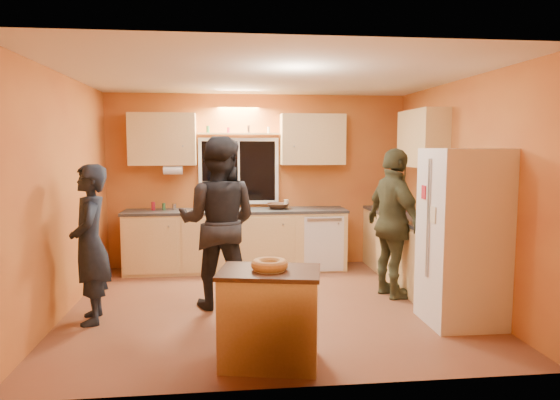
{
  "coord_description": "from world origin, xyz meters",
  "views": [
    {
      "loc": [
        -0.52,
        -5.57,
        1.81
      ],
      "look_at": [
        0.15,
        0.4,
        1.17
      ],
      "focal_mm": 32.0,
      "sensor_mm": 36.0,
      "label": 1
    }
  ],
  "objects": [
    {
      "name": "utensil_crock",
      "position": [
        -0.73,
        1.72,
        0.99
      ],
      "size": [
        0.14,
        0.14,
        0.17
      ],
      "primitive_type": "cylinder",
      "color": "beige",
      "rests_on": "back_counter"
    },
    {
      "name": "person_right",
      "position": [
        1.5,
        0.16,
        0.9
      ],
      "size": [
        0.66,
        1.13,
        1.8
      ],
      "primitive_type": "imported",
      "rotation": [
        0.0,
        0.0,
        1.8
      ],
      "color": "#393C26",
      "rests_on": "ground"
    },
    {
      "name": "back_counter",
      "position": [
        0.01,
        1.7,
        0.45
      ],
      "size": [
        4.23,
        0.62,
        0.9
      ],
      "color": "tan",
      "rests_on": "ground"
    },
    {
      "name": "island",
      "position": [
        -0.16,
        -1.56,
        0.41
      ],
      "size": [
        0.93,
        0.72,
        0.8
      ],
      "rotation": [
        0.0,
        0.0,
        -0.2
      ],
      "color": "tan",
      "rests_on": "ground"
    },
    {
      "name": "bundt_pastry",
      "position": [
        -0.16,
        -1.56,
        0.85
      ],
      "size": [
        0.31,
        0.31,
        0.09
      ],
      "primitive_type": "torus",
      "color": "#B28B49",
      "rests_on": "island"
    },
    {
      "name": "refrigerator",
      "position": [
        1.89,
        -0.8,
        0.9
      ],
      "size": [
        0.72,
        0.7,
        1.8
      ],
      "primitive_type": "cube",
      "color": "silver",
      "rests_on": "ground"
    },
    {
      "name": "person_left",
      "position": [
        -1.9,
        -0.33,
        0.82
      ],
      "size": [
        0.5,
        0.66,
        1.64
      ],
      "primitive_type": "imported",
      "rotation": [
        0.0,
        0.0,
        -1.38
      ],
      "color": "black",
      "rests_on": "ground"
    },
    {
      "name": "ground",
      "position": [
        0.0,
        0.0,
        0.0
      ],
      "size": [
        4.5,
        4.5,
        0.0
      ],
      "primitive_type": "plane",
      "color": "brown",
      "rests_on": "ground"
    },
    {
      "name": "potted_plant",
      "position": [
        1.94,
        -0.28,
        1.03
      ],
      "size": [
        0.29,
        0.26,
        0.26
      ],
      "primitive_type": "imported",
      "rotation": [
        0.0,
        0.0,
        -0.28
      ],
      "color": "gray",
      "rests_on": "right_counter"
    },
    {
      "name": "right_counter",
      "position": [
        1.95,
        0.5,
        0.45
      ],
      "size": [
        0.62,
        1.84,
        0.9
      ],
      "color": "tan",
      "rests_on": "ground"
    },
    {
      "name": "room_shell",
      "position": [
        0.12,
        0.41,
        1.62
      ],
      "size": [
        4.54,
        4.04,
        2.61
      ],
      "color": "orange",
      "rests_on": "ground"
    },
    {
      "name": "mixing_bowl",
      "position": [
        0.27,
        1.73,
        0.94
      ],
      "size": [
        0.4,
        0.4,
        0.08
      ],
      "primitive_type": "imported",
      "rotation": [
        0.0,
        0.0,
        -0.22
      ],
      "color": "black",
      "rests_on": "back_counter"
    },
    {
      "name": "red_box",
      "position": [
        2.02,
        1.3,
        0.94
      ],
      "size": [
        0.17,
        0.13,
        0.07
      ],
      "primitive_type": "cube",
      "rotation": [
        0.0,
        0.0,
        -0.07
      ],
      "color": "#AA1A29",
      "rests_on": "right_counter"
    },
    {
      "name": "person_center",
      "position": [
        -0.59,
        0.04,
        0.97
      ],
      "size": [
        1.07,
        0.91,
        1.93
      ],
      "primitive_type": "imported",
      "rotation": [
        0.0,
        0.0,
        2.93
      ],
      "color": "black",
      "rests_on": "ground"
    }
  ]
}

